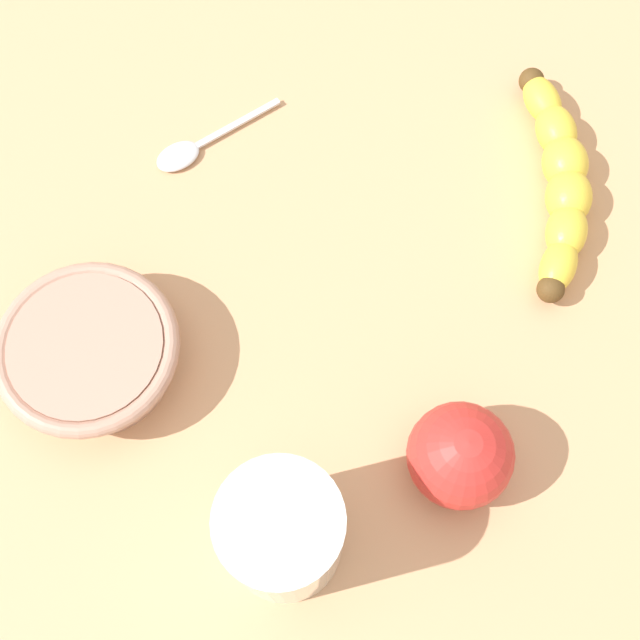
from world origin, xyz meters
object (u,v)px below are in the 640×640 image
object	(u,v)px
smoothie_glass	(282,534)
ceramic_bowl	(90,353)
apple_fruit	(460,455)
teaspoon	(186,152)
banana	(560,180)

from	to	relation	value
smoothie_glass	ceramic_bowl	world-z (taller)	smoothie_glass
apple_fruit	ceramic_bowl	bearing A→B (deg)	138.87
teaspoon	ceramic_bowl	bearing A→B (deg)	39.67
smoothie_glass	apple_fruit	xyz separation A→B (cm)	(12.38, -0.04, -1.66)
banana	apple_fruit	size ratio (longest dim) A/B	2.65
ceramic_bowl	apple_fruit	bearing A→B (deg)	-41.13
smoothie_glass	apple_fruit	world-z (taller)	smoothie_glass
smoothie_glass	teaspoon	size ratio (longest dim) A/B	0.92
banana	apple_fruit	bearing A→B (deg)	157.98
teaspoon	apple_fruit	bearing A→B (deg)	94.41
ceramic_bowl	apple_fruit	size ratio (longest dim) A/B	1.81
ceramic_bowl	apple_fruit	xyz separation A→B (cm)	(19.42, -16.96, 0.92)
ceramic_bowl	apple_fruit	world-z (taller)	apple_fruit
ceramic_bowl	teaspoon	xyz separation A→B (cm)	(11.97, 13.72, -2.16)
smoothie_glass	teaspoon	distance (cm)	31.40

